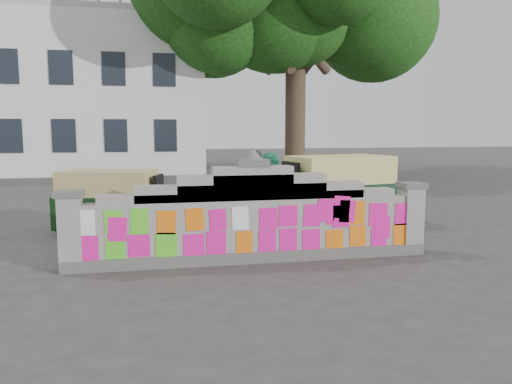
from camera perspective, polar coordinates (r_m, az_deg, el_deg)
ground at (r=8.89m, az=-0.40°, el=-7.89°), size 100.00×100.00×0.00m
parapet_wall at (r=8.72m, az=-0.39°, el=-3.14°), size 6.48×0.44×2.01m
building at (r=30.91m, az=-21.99°, el=9.84°), size 16.00×10.00×8.90m
shade_tree at (r=28.30m, az=4.63°, el=20.72°), size 12.00×10.00×12.00m
cyclist_bike at (r=12.15m, az=0.13°, el=-1.58°), size 1.86×1.06×0.92m
cyclist_rider at (r=12.10m, az=0.13°, el=-0.08°), size 0.51×0.65×1.56m
pedestrian at (r=11.14m, az=1.62°, el=-0.08°), size 0.83×0.99×1.81m
rickshaw_left at (r=11.61m, az=-16.12°, el=-0.94°), size 2.62×1.73×1.41m
rickshaw_right at (r=12.24m, az=9.21°, el=0.32°), size 3.12×1.92×1.67m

